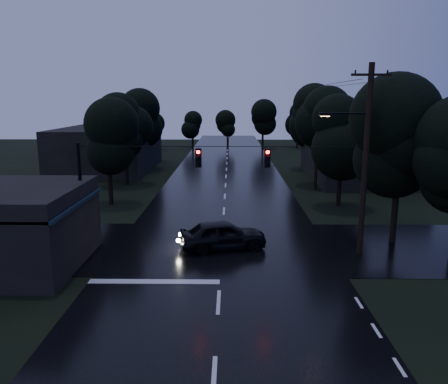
{
  "coord_description": "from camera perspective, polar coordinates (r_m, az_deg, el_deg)",
  "views": [
    {
      "loc": [
        0.47,
        -11.62,
        8.18
      ],
      "look_at": [
        0.08,
        15.12,
        2.51
      ],
      "focal_mm": 35.0,
      "sensor_mm": 36.0,
      "label": 1
    }
  ],
  "objects": [
    {
      "name": "utility_pole_main",
      "position": [
        23.84,
        17.81,
        4.36
      ],
      "size": [
        3.5,
        0.3,
        10.0
      ],
      "color": "black",
      "rests_on": "ground"
    },
    {
      "name": "span_signals",
      "position": [
        22.8,
        1.05,
        4.57
      ],
      "size": [
        15.0,
        0.37,
        1.12
      ],
      "color": "black",
      "rests_on": "ground"
    },
    {
      "name": "cross_street",
      "position": [
        25.0,
        -0.28,
        -7.13
      ],
      "size": [
        60.0,
        9.0,
        0.02
      ],
      "primitive_type": "cube",
      "color": "black",
      "rests_on": "ground"
    },
    {
      "name": "building_far_right",
      "position": [
        47.96,
        17.27,
        4.27
      ],
      "size": [
        10.0,
        14.0,
        4.4
      ],
      "primitive_type": "cube",
      "color": "black",
      "rests_on": "ground"
    },
    {
      "name": "tree_corner_near",
      "position": [
        26.49,
        22.07,
        6.37
      ],
      "size": [
        4.48,
        4.48,
        9.44
      ],
      "color": "black",
      "rests_on": "ground"
    },
    {
      "name": "main_road",
      "position": [
        42.42,
        0.19,
        0.86
      ],
      "size": [
        12.0,
        120.0,
        0.02
      ],
      "primitive_type": "cube",
      "color": "black",
      "rests_on": "ground"
    },
    {
      "name": "building_far_left",
      "position": [
        53.91,
        -14.8,
        5.53
      ],
      "size": [
        10.0,
        16.0,
        5.0
      ],
      "primitive_type": "cube",
      "color": "black",
      "rests_on": "ground"
    },
    {
      "name": "car",
      "position": [
        24.38,
        -0.13,
        -5.61
      ],
      "size": [
        5.12,
        3.01,
        1.63
      ],
      "primitive_type": "imported",
      "rotation": [
        0.0,
        0.0,
        1.81
      ],
      "color": "black",
      "rests_on": "ground"
    },
    {
      "name": "tree_left_a",
      "position": [
        35.05,
        -14.94,
        6.77
      ],
      "size": [
        3.92,
        3.92,
        8.26
      ],
      "color": "black",
      "rests_on": "ground"
    },
    {
      "name": "tree_right_c",
      "position": [
        52.56,
        11.68,
        9.76
      ],
      "size": [
        4.76,
        4.76,
        10.03
      ],
      "color": "black",
      "rests_on": "ground"
    },
    {
      "name": "anchor_pole_left",
      "position": [
        24.54,
        -18.14,
        -0.82
      ],
      "size": [
        0.18,
        0.18,
        6.0
      ],
      "primitive_type": "cylinder",
      "color": "black",
      "rests_on": "ground"
    },
    {
      "name": "tree_right_a",
      "position": [
        34.78,
        15.17,
        7.34
      ],
      "size": [
        4.2,
        4.2,
        8.85
      ],
      "color": "black",
      "rests_on": "ground"
    },
    {
      "name": "tree_left_c",
      "position": [
        52.76,
        -10.97,
        9.39
      ],
      "size": [
        4.48,
        4.48,
        9.44
      ],
      "color": "black",
      "rests_on": "ground"
    },
    {
      "name": "utility_pole_far",
      "position": [
        40.61,
        12.01,
        5.64
      ],
      "size": [
        2.0,
        0.3,
        7.5
      ],
      "color": "black",
      "rests_on": "ground"
    },
    {
      "name": "tree_right_b",
      "position": [
        42.66,
        13.36,
        8.72
      ],
      "size": [
        4.48,
        4.48,
        9.44
      ],
      "color": "black",
      "rests_on": "ground"
    },
    {
      "name": "tree_left_b",
      "position": [
        42.9,
        -12.87,
        8.26
      ],
      "size": [
        4.2,
        4.2,
        8.85
      ],
      "color": "black",
      "rests_on": "ground"
    },
    {
      "name": "ground",
      "position": [
        14.22,
        -1.32,
        -23.16
      ],
      "size": [
        160.0,
        160.0,
        0.0
      ],
      "primitive_type": "plane",
      "color": "black",
      "rests_on": "ground"
    }
  ]
}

